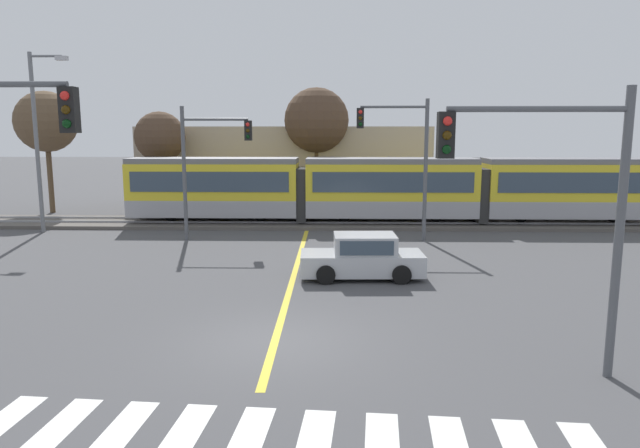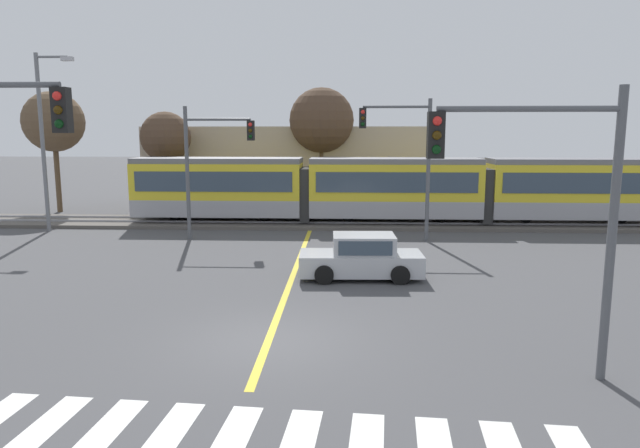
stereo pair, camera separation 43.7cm
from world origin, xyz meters
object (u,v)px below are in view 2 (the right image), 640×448
sedan_crossing (361,258)px  bare_tree_far_west (54,122)px  traffic_light_far_left (209,155)px  street_lamp_west (45,133)px  light_rail_tram (394,187)px  bare_tree_west (166,138)px  bare_tree_east (322,121)px  traffic_light_near_right (549,190)px  traffic_light_far_right (406,149)px

sedan_crossing → bare_tree_far_west: 24.73m
traffic_light_far_left → street_lamp_west: size_ratio=0.70×
light_rail_tram → bare_tree_west: bare_tree_west is taller
bare_tree_east → sedan_crossing: bearing=-82.8°
street_lamp_west → bare_tree_west: 7.50m
sedan_crossing → traffic_light_far_left: traffic_light_far_left is taller
bare_tree_west → sedan_crossing: bearing=-52.6°
street_lamp_west → bare_tree_far_west: size_ratio=1.18×
sedan_crossing → traffic_light_near_right: 9.23m
sedan_crossing → light_rail_tram: bearing=79.9°
light_rail_tram → sedan_crossing: bearing=-100.1°
traffic_light_far_right → bare_tree_west: bearing=149.2°
light_rail_tram → traffic_light_far_left: (-8.87, -4.49, 1.91)m
sedan_crossing → traffic_light_far_right: size_ratio=0.66×
street_lamp_west → light_rail_tram: bearing=8.6°
traffic_light_far_right → bare_tree_east: bare_tree_east is taller
bare_tree_far_west → traffic_light_far_right: bearing=-22.7°
traffic_light_far_right → traffic_light_far_left: bearing=-179.8°
street_lamp_west → bare_tree_east: size_ratio=1.14×
traffic_light_far_right → bare_tree_west: (-13.61, 8.12, 0.40)m
traffic_light_far_right → street_lamp_west: 17.75m
sedan_crossing → traffic_light_near_right: traffic_light_near_right is taller
street_lamp_west → bare_tree_far_west: bearing=114.2°
light_rail_tram → bare_tree_west: (-13.48, 3.66, 2.60)m
sedan_crossing → street_lamp_west: bearing=150.7°
light_rail_tram → bare_tree_far_west: bearing=168.4°
bare_tree_west → bare_tree_far_west: bearing=175.5°
traffic_light_near_right → street_lamp_west: (-18.93, 16.65, 1.05)m
traffic_light_far_left → light_rail_tram: bearing=26.8°
traffic_light_far_left → street_lamp_west: bearing=168.0°
traffic_light_near_right → traffic_light_far_left: bearing=124.8°
bare_tree_far_west → street_lamp_west: bearing=-65.8°
traffic_light_far_left → bare_tree_east: bearing=64.3°
traffic_light_far_right → bare_tree_west: 15.85m
street_lamp_west → bare_tree_far_west: (-3.09, 6.87, 0.63)m
traffic_light_far_right → street_lamp_west: bearing=174.1°
bare_tree_west → street_lamp_west: bearing=-122.6°
bare_tree_far_west → bare_tree_east: 16.51m
light_rail_tram → bare_tree_east: bare_tree_east is taller
sedan_crossing → traffic_light_near_right: bearing=-66.7°
sedan_crossing → bare_tree_far_west: bearing=140.1°
sedan_crossing → traffic_light_near_right: size_ratio=0.72×
traffic_light_far_right → bare_tree_east: size_ratio=0.84×
street_lamp_west → traffic_light_far_right: bearing=-5.9°
bare_tree_west → traffic_light_far_left: bearing=-60.5°
traffic_light_far_left → street_lamp_west: 8.90m
light_rail_tram → bare_tree_far_west: (-20.62, 4.22, 3.53)m
traffic_light_far_left → bare_tree_west: bare_tree_west is taller
traffic_light_far_left → street_lamp_west: street_lamp_west is taller
bare_tree_west → bare_tree_east: bearing=10.2°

